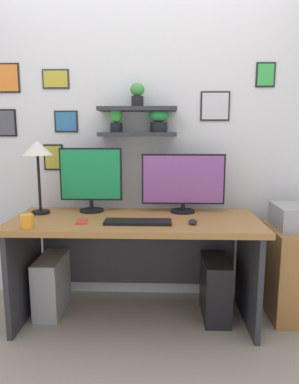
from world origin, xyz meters
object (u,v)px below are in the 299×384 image
Objects in this scene: desk at (136,244)px; computer_tower_left at (52,284)px; monitor_left at (91,178)px; drawer_cabinet at (298,272)px; coffee_mug at (27,222)px; keyboard at (138,222)px; computer_mouse at (193,222)px; cell_phone at (82,221)px; desk_lamp at (38,153)px; computer_tower_right at (215,288)px; monitor_right at (183,182)px.

desk is 4.05× the size of computer_tower_left.
monitor_left is 1.12× the size of computer_tower_left.
coffee_mug is at bearing -167.98° from drawer_cabinet.
monitor_left reaches higher than computer_tower_left.
keyboard is at bearing -42.66° from monitor_left.
drawer_cabinet is (1.84, 0.39, -0.47)m from coffee_mug.
monitor_left reaches higher than desk.
computer_mouse is 0.14× the size of drawer_cabinet.
computer_tower_left is at bearing 88.29° from coffee_mug.
monitor_left is at bearing 137.34° from keyboard.
monitor_left is at bearing 23.49° from computer_tower_left.
coffee_mug reaches higher than cell_phone.
computer_mouse is at bearing -162.90° from drawer_cabinet.
desk_lamp reaches higher than monitor_left.
drawer_cabinet is at bearing 0.82° from computer_tower_left.
monitor_left is 3.41× the size of cell_phone.
computer_mouse reaches higher than computer_tower_left.
keyboard is at bearing 179.33° from computer_mouse.
monitor_left is at bearing 58.33° from coffee_mug.
computer_tower_right is at bearing 1.24° from cell_phone.
monitor_left is at bearing -179.99° from monitor_right.
computer_tower_right is at bearing 44.10° from computer_mouse.
cell_phone is (0.36, -0.24, -0.44)m from desk_lamp.
cell_phone reaches higher than computer_tower_left.
monitor_left is 1.09× the size of computer_tower_right.
desk_lamp is at bearing 149.64° from computer_tower_left.
drawer_cabinet is (1.90, -0.01, -0.86)m from desk_lamp.
computer_tower_left is (-0.29, 0.20, -0.54)m from cell_phone.
keyboard is 0.38m from cell_phone.
cell_phone is (-0.35, -0.16, 0.21)m from desk.
monitor_right reaches higher than computer_tower_right.
desk_lamp is 1.62m from computer_tower_right.
keyboard is at bearing -161.84° from computer_tower_right.
computer_tower_right is (1.23, 0.33, -0.58)m from coffee_mug.
cell_phone is 0.33× the size of computer_tower_left.
monitor_left reaches higher than keyboard.
computer_tower_left is at bearing -179.18° from drawer_cabinet.
computer_tower_right is (1.22, -0.04, 0.01)m from computer_tower_left.
cell_phone is 0.65m from computer_tower_left.
computer_mouse is 0.21× the size of computer_tower_right.
desk_lamp is 5.93× the size of coffee_mug.
cell_phone is at bearing -90.25° from monitor_left.
desk_lamp is (-1.10, 0.26, 0.43)m from computer_mouse.
keyboard is 0.36m from computer_mouse.
monitor_left is 1.68m from drawer_cabinet.
computer_tower_left is (0.01, 0.37, -0.58)m from coffee_mug.
drawer_cabinet is 1.50× the size of computer_tower_right.
monitor_left is 0.42m from desk_lamp.
keyboard is at bearing -19.25° from desk_lamp.
keyboard reaches higher than drawer_cabinet.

